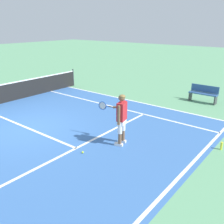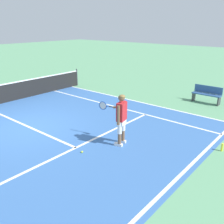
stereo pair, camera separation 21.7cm
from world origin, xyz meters
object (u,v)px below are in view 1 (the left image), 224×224
tennis_player (121,116)px  courtside_bench (204,93)px  tennis_ball_near_feet (83,152)px  water_bottle (221,146)px

tennis_player → courtside_bench: bearing=-4.1°
tennis_ball_near_feet → courtside_bench: courtside_bench is taller
tennis_ball_near_feet → water_bottle: size_ratio=0.26×
tennis_player → courtside_bench: 6.47m
courtside_bench → tennis_player: bearing=175.9°
tennis_player → tennis_ball_near_feet: size_ratio=25.95×
tennis_player → water_bottle: tennis_player is taller
tennis_player → tennis_ball_near_feet: (-1.24, 0.54, -0.96)m
tennis_player → water_bottle: size_ratio=6.69×
courtside_bench → water_bottle: (-4.75, -2.29, -0.32)m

